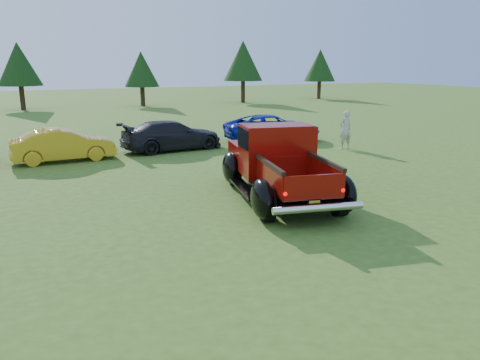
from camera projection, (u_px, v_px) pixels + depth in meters
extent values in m
plane|color=#395A19|center=(236.00, 228.00, 9.99)|extent=(120.00, 120.00, 0.00)
cylinder|color=#332114|center=(22.00, 98.00, 35.44)|extent=(0.36, 0.36, 1.80)
cone|color=black|center=(19.00, 64.00, 34.83)|extent=(3.20, 3.20, 3.20)
cylinder|color=#332114|center=(143.00, 96.00, 38.47)|extent=(0.36, 0.36, 1.58)
cone|color=black|center=(141.00, 69.00, 37.93)|extent=(2.82, 2.82, 2.82)
cylinder|color=#332114|center=(243.00, 92.00, 41.86)|extent=(0.36, 0.36, 1.94)
cone|color=black|center=(243.00, 61.00, 41.21)|extent=(3.46, 3.46, 3.46)
cylinder|color=#332114|center=(319.00, 90.00, 46.63)|extent=(0.36, 0.36, 1.73)
cone|color=black|center=(320.00, 65.00, 46.05)|extent=(3.07, 3.07, 3.07)
cylinder|color=black|center=(266.00, 204.00, 10.34)|extent=(0.42, 0.85, 0.81)
cylinder|color=black|center=(339.00, 199.00, 10.72)|extent=(0.42, 0.85, 0.81)
cylinder|color=black|center=(234.00, 172.00, 13.40)|extent=(0.42, 0.85, 0.81)
cylinder|color=black|center=(291.00, 169.00, 13.79)|extent=(0.42, 0.85, 0.81)
cube|color=black|center=(280.00, 181.00, 12.10)|extent=(2.46, 4.96, 0.20)
cube|color=maroon|center=(263.00, 154.00, 13.58)|extent=(2.02, 1.87, 0.63)
cube|color=silver|center=(256.00, 150.00, 14.32)|extent=(1.59, 0.43, 0.51)
cube|color=maroon|center=(277.00, 150.00, 12.25)|extent=(2.02, 1.54, 1.32)
cube|color=black|center=(277.00, 137.00, 12.16)|extent=(2.04, 1.45, 0.51)
cube|color=maroon|center=(277.00, 126.00, 12.10)|extent=(1.92, 1.43, 0.08)
cube|color=brown|center=(297.00, 187.00, 10.86)|extent=(1.79, 2.28, 0.05)
cube|color=maroon|center=(269.00, 178.00, 10.64)|extent=(0.51, 1.99, 0.53)
cube|color=maroon|center=(325.00, 175.00, 10.95)|extent=(0.51, 1.99, 0.53)
cube|color=maroon|center=(284.00, 167.00, 11.75)|extent=(1.34, 0.36, 0.53)
cube|color=maroon|center=(314.00, 187.00, 9.84)|extent=(1.35, 0.37, 0.53)
cube|color=black|center=(269.00, 164.00, 10.57)|extent=(0.55, 2.00, 0.09)
cube|color=black|center=(326.00, 161.00, 10.87)|extent=(0.55, 2.00, 0.09)
ellipsoid|color=black|center=(262.00, 199.00, 10.29)|extent=(0.70, 1.15, 0.89)
ellipsoid|color=black|center=(343.00, 193.00, 10.72)|extent=(0.70, 1.15, 0.89)
ellipsoid|color=black|center=(231.00, 168.00, 13.35)|extent=(0.70, 1.15, 0.89)
ellipsoid|color=black|center=(295.00, 165.00, 13.78)|extent=(0.70, 1.15, 0.89)
cube|color=black|center=(245.00, 189.00, 11.86)|extent=(0.80, 2.15, 0.06)
cube|color=black|center=(316.00, 184.00, 12.29)|extent=(0.80, 2.15, 0.06)
cylinder|color=silver|center=(318.00, 208.00, 9.69)|extent=(1.96, 0.60, 0.16)
cube|color=black|center=(314.00, 203.00, 9.88)|extent=(0.30, 0.08, 0.15)
cube|color=gold|center=(315.00, 203.00, 9.87)|extent=(0.24, 0.06, 0.10)
sphere|color=#CC0505|center=(285.00, 194.00, 9.69)|extent=(0.09, 0.09, 0.09)
sphere|color=#CC0505|center=(343.00, 190.00, 9.98)|extent=(0.09, 0.09, 0.09)
imported|color=gold|center=(63.00, 145.00, 16.73)|extent=(3.59, 1.32, 1.17)
imported|color=black|center=(172.00, 135.00, 18.93)|extent=(4.24, 2.00, 1.19)
imported|color=#0D1B94|center=(272.00, 128.00, 21.03)|extent=(4.59, 2.72, 1.20)
imported|color=#B6AF9D|center=(345.00, 130.00, 19.09)|extent=(0.59, 0.39, 1.59)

